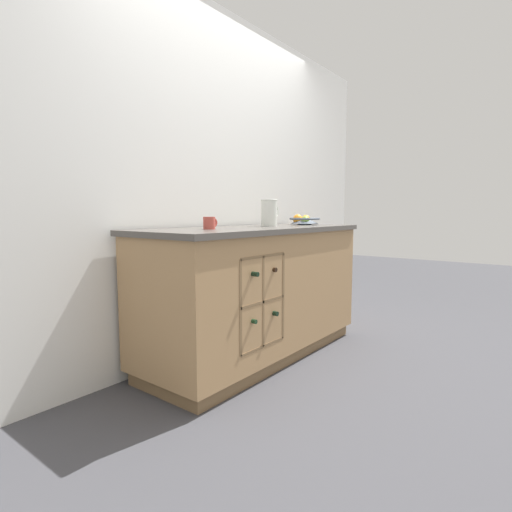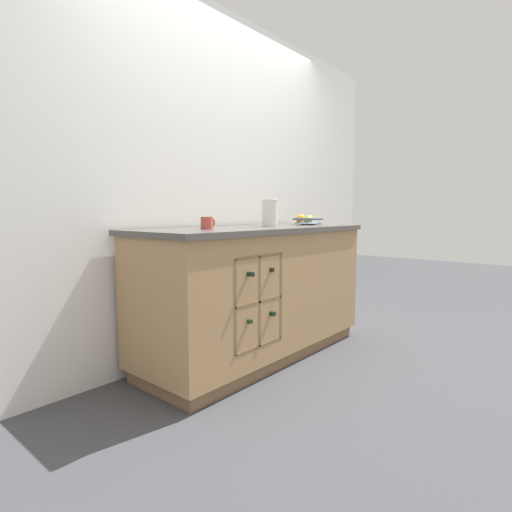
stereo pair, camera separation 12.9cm
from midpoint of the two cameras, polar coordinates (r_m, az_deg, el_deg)
ground_plane at (r=3.01m, az=-1.26°, el=-13.96°), size 14.00×14.00×0.00m
back_wall at (r=3.10m, az=-7.17°, el=10.54°), size 4.40×0.06×2.55m
kitchen_island at (r=2.88m, az=-1.30°, el=-5.07°), size 1.85×0.72×0.94m
fruit_bowl at (r=3.41m, az=5.80°, el=5.14°), size 0.26×0.26×0.09m
white_pitcher at (r=2.97m, az=0.65°, el=6.25°), size 0.19×0.12×0.20m
ceramic_mug at (r=2.47m, az=-8.14°, el=4.69°), size 0.11×0.07×0.08m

